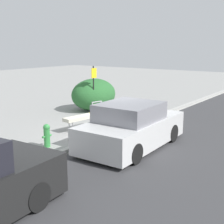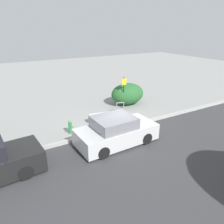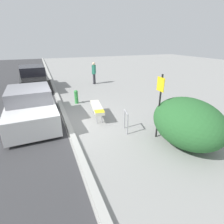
{
  "view_description": "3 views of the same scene",
  "coord_description": "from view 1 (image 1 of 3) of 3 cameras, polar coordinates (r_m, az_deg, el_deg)",
  "views": [
    {
      "loc": [
        -9.15,
        -6.56,
        3.24
      ],
      "look_at": [
        0.84,
        0.77,
        0.59
      ],
      "focal_mm": 50.0,
      "sensor_mm": 36.0,
      "label": 1
    },
    {
      "loc": [
        -6.03,
        -9.72,
        5.59
      ],
      "look_at": [
        -0.07,
        0.6,
        0.9
      ],
      "focal_mm": 35.0,
      "sensor_mm": 36.0,
      "label": 2
    },
    {
      "loc": [
        6.79,
        -0.76,
        3.32
      ],
      "look_at": [
        1.14,
        1.54,
        0.78
      ],
      "focal_mm": 28.0,
      "sensor_mm": 36.0,
      "label": 3
    }
  ],
  "objects": [
    {
      "name": "bench",
      "position": [
        12.23,
        -5.34,
        -0.96
      ],
      "size": [
        1.72,
        0.65,
        0.58
      ],
      "rotation": [
        0.0,
        0.0,
        -0.15
      ],
      "color": "#99999E",
      "rests_on": "ground_plane"
    },
    {
      "name": "sign_post",
      "position": [
        14.86,
        -3.37,
        4.87
      ],
      "size": [
        0.36,
        0.08,
        2.3
      ],
      "color": "black",
      "rests_on": "ground_plane"
    },
    {
      "name": "fire_hydrant",
      "position": [
        10.34,
        -11.83,
        -4.09
      ],
      "size": [
        0.36,
        0.22,
        0.77
      ],
      "color": "#338C3F",
      "rests_on": "ground_plane"
    },
    {
      "name": "ground_plane",
      "position": [
        11.71,
        0.62,
        -4.0
      ],
      "size": [
        60.0,
        60.0,
        0.0
      ],
      "primitive_type": "plane",
      "color": "gray"
    },
    {
      "name": "parked_car_near",
      "position": [
        10.06,
        3.61,
        -2.79
      ],
      "size": [
        4.11,
        1.98,
        1.47
      ],
      "rotation": [
        0.0,
        0.0,
        0.03
      ],
      "color": "black",
      "rests_on": "ground_plane"
    },
    {
      "name": "curb",
      "position": [
        11.7,
        0.62,
        -3.69
      ],
      "size": [
        60.0,
        0.2,
        0.13
      ],
      "color": "#A8A8A3",
      "rests_on": "ground_plane"
    },
    {
      "name": "shrub_hedge",
      "position": [
        15.91,
        -3.35,
        3.23
      ],
      "size": [
        2.59,
        1.95,
        1.6
      ],
      "color": "#28602D",
      "rests_on": "ground_plane"
    },
    {
      "name": "bike_rack",
      "position": [
        13.86,
        -2.78,
        0.66
      ],
      "size": [
        0.55,
        0.17,
        0.83
      ],
      "rotation": [
        0.0,
        0.0,
        -0.23
      ],
      "color": "#99999E",
      "rests_on": "ground_plane"
    }
  ]
}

